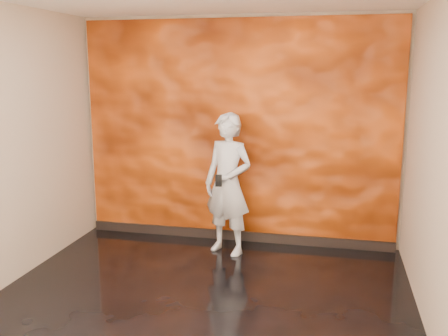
# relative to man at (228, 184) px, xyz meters

# --- Properties ---
(room) EXTENTS (4.02, 4.02, 2.81)m
(room) POSITION_rel_man_xyz_m (0.02, -1.49, 0.56)
(room) COLOR black
(room) RESTS_ON ground
(feature_wall) EXTENTS (3.90, 0.06, 2.75)m
(feature_wall) POSITION_rel_man_xyz_m (0.02, 0.47, 0.54)
(feature_wall) COLOR orange
(feature_wall) RESTS_ON ground
(baseboard) EXTENTS (3.90, 0.04, 0.12)m
(baseboard) POSITION_rel_man_xyz_m (0.02, 0.43, -0.78)
(baseboard) COLOR black
(baseboard) RESTS_ON ground
(man) EXTENTS (0.71, 0.59, 1.67)m
(man) POSITION_rel_man_xyz_m (0.00, 0.00, 0.00)
(man) COLOR #999FA9
(man) RESTS_ON ground
(phone) EXTENTS (0.08, 0.03, 0.14)m
(phone) POSITION_rel_man_xyz_m (-0.06, -0.23, 0.09)
(phone) COLOR black
(phone) RESTS_ON man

